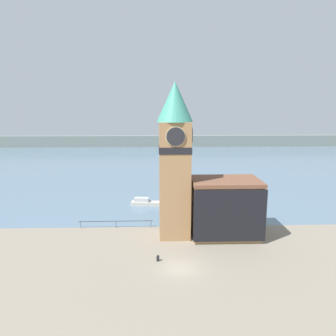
{
  "coord_description": "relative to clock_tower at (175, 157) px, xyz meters",
  "views": [
    {
      "loc": [
        -2.56,
        -34.53,
        18.31
      ],
      "look_at": [
        -1.15,
        7.29,
        10.31
      ],
      "focal_mm": 35.0,
      "sensor_mm": 36.0,
      "label": 1
    }
  ],
  "objects": [
    {
      "name": "pier_building",
      "position": [
        7.15,
        -0.14,
        -7.3
      ],
      "size": [
        9.65,
        6.93,
        8.18
      ],
      "color": "#A88451",
      "rests_on": "ground_plane"
    },
    {
      "name": "pier_railing",
      "position": [
        -8.74,
        3.26,
        -10.45
      ],
      "size": [
        11.23,
        0.08,
        1.09
      ],
      "color": "#333338",
      "rests_on": "ground_plane"
    },
    {
      "name": "water",
      "position": [
        0.14,
        63.51,
        -11.41
      ],
      "size": [
        160.0,
        120.0,
        0.0
      ],
      "color": "slate",
      "rests_on": "ground_plane"
    },
    {
      "name": "far_shoreline",
      "position": [
        0.14,
        103.51,
        -8.91
      ],
      "size": [
        180.0,
        3.0,
        5.0
      ],
      "color": "slate",
      "rests_on": "water"
    },
    {
      "name": "ground_plane",
      "position": [
        0.14,
        -9.71,
        -11.41
      ],
      "size": [
        160.0,
        160.0,
        0.0
      ],
      "primitive_type": "plane",
      "color": "gray"
    },
    {
      "name": "boat_near",
      "position": [
        -4.53,
        14.61,
        -10.88
      ],
      "size": [
        6.21,
        2.43,
        1.43
      ],
      "rotation": [
        0.0,
        0.0,
        -0.12
      ],
      "color": "#B7B2A8",
      "rests_on": "water"
    },
    {
      "name": "mooring_bollard_near",
      "position": [
        -2.4,
        -7.81,
        -11.0
      ],
      "size": [
        0.36,
        0.36,
        0.77
      ],
      "color": "black",
      "rests_on": "ground_plane"
    },
    {
      "name": "clock_tower",
      "position": [
        0.0,
        0.0,
        0.0
      ],
      "size": [
        4.87,
        4.87,
        21.49
      ],
      "color": "#9E754C",
      "rests_on": "ground_plane"
    }
  ]
}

